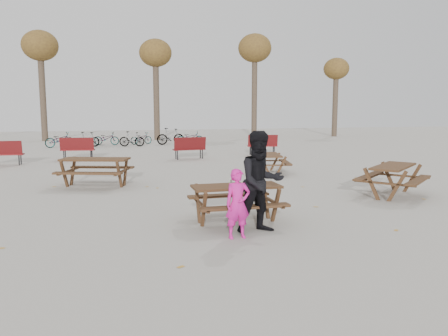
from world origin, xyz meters
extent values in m
plane|color=gray|center=(0.00, 0.00, 0.00)|extent=(80.00, 80.00, 0.00)
cube|color=#3B2615|center=(0.00, 0.00, 0.75)|extent=(1.80, 0.70, 0.05)
cube|color=#3B2615|center=(0.00, -0.60, 0.45)|extent=(1.80, 0.25, 0.05)
cube|color=#3B2615|center=(0.00, 0.60, 0.45)|extent=(1.80, 0.25, 0.05)
cylinder|color=#3B2615|center=(-0.75, -0.30, 0.36)|extent=(0.08, 0.08, 0.73)
cylinder|color=#3B2615|center=(-0.75, 0.30, 0.36)|extent=(0.08, 0.08, 0.73)
cylinder|color=#3B2615|center=(0.75, -0.30, 0.36)|extent=(0.08, 0.08, 0.73)
cylinder|color=#3B2615|center=(0.75, 0.30, 0.36)|extent=(0.08, 0.08, 0.73)
cube|color=white|center=(0.14, -0.09, 0.79)|extent=(0.18, 0.11, 0.03)
ellipsoid|color=tan|center=(0.14, -0.09, 0.83)|extent=(0.14, 0.06, 0.05)
cylinder|color=silver|center=(-0.17, -0.17, 0.85)|extent=(0.06, 0.06, 0.15)
cylinder|color=orange|center=(-0.17, -0.17, 0.83)|extent=(0.07, 0.07, 0.05)
cylinder|color=white|center=(-0.17, -0.17, 0.94)|extent=(0.03, 0.03, 0.02)
imported|color=#DA1B91|center=(-0.29, -1.07, 0.63)|extent=(0.47, 0.32, 1.27)
imported|color=black|center=(0.24, -0.83, 0.96)|extent=(1.03, 0.85, 1.93)
imported|color=black|center=(-5.39, 19.59, 0.46)|extent=(1.86, 1.25, 0.93)
imported|color=black|center=(-3.81, 19.34, 0.47)|extent=(1.61, 0.97, 0.94)
imported|color=black|center=(-2.66, 20.67, 0.43)|extent=(1.73, 1.00, 0.86)
imported|color=black|center=(-1.13, 19.14, 0.47)|extent=(1.61, 0.78, 0.93)
imported|color=black|center=(-0.46, 20.72, 0.40)|extent=(1.61, 1.08, 0.80)
imported|color=black|center=(1.38, 19.92, 0.54)|extent=(1.86, 0.73, 1.09)
imported|color=black|center=(2.55, 19.28, 0.46)|extent=(1.85, 0.97, 0.93)
cylinder|color=#382B21|center=(-7.00, 25.50, 3.15)|extent=(0.44, 0.44, 6.30)
ellipsoid|color=brown|center=(-7.00, 25.50, 6.75)|extent=(2.52, 2.52, 2.14)
cylinder|color=#382B21|center=(1.00, 24.50, 2.97)|extent=(0.44, 0.44, 5.95)
ellipsoid|color=brown|center=(1.00, 24.50, 6.38)|extent=(2.38, 2.38, 2.02)
cylinder|color=#382B21|center=(9.00, 25.50, 3.32)|extent=(0.44, 0.44, 6.65)
ellipsoid|color=brown|center=(9.00, 25.50, 7.12)|extent=(2.66, 2.66, 2.26)
cylinder|color=#382B21|center=(16.00, 25.00, 2.62)|extent=(0.44, 0.44, 5.25)
ellipsoid|color=brown|center=(16.00, 25.00, 5.62)|extent=(2.10, 2.10, 1.79)
camera|label=1|loc=(-2.49, -8.45, 2.33)|focal=35.00mm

